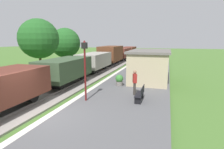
# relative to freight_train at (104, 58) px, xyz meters

# --- Properties ---
(ground_plane) EXTENTS (160.00, 160.00, 0.00)m
(ground_plane) POSITION_rel_freight_train_xyz_m (2.40, -16.38, -1.45)
(ground_plane) COLOR #47702D
(platform_slab) EXTENTS (6.00, 60.00, 0.25)m
(platform_slab) POSITION_rel_freight_train_xyz_m (5.60, -16.38, -1.33)
(platform_slab) COLOR #565659
(platform_slab) RESTS_ON ground
(platform_edge_stripe) EXTENTS (0.36, 60.00, 0.01)m
(platform_edge_stripe) POSITION_rel_freight_train_xyz_m (2.80, -16.38, -1.20)
(platform_edge_stripe) COLOR silver
(platform_edge_stripe) RESTS_ON platform_slab
(track_ballast) EXTENTS (3.80, 60.00, 0.12)m
(track_ballast) POSITION_rel_freight_train_xyz_m (-0.00, -16.38, -1.39)
(track_ballast) COLOR gray
(track_ballast) RESTS_ON ground
(rail_near) EXTENTS (0.07, 60.00, 0.14)m
(rail_near) POSITION_rel_freight_train_xyz_m (0.72, -16.38, -1.26)
(rail_near) COLOR slate
(rail_near) RESTS_ON track_ballast
(freight_train) EXTENTS (2.50, 39.20, 2.72)m
(freight_train) POSITION_rel_freight_train_xyz_m (0.00, 0.00, 0.00)
(freight_train) COLOR brown
(freight_train) RESTS_ON rail_near
(station_hut) EXTENTS (3.50, 5.80, 2.78)m
(station_hut) POSITION_rel_freight_train_xyz_m (6.80, -6.78, 0.20)
(station_hut) COLOR tan
(station_hut) RESTS_ON platform_slab
(bench_near_hut) EXTENTS (0.42, 1.50, 0.91)m
(bench_near_hut) POSITION_rel_freight_train_xyz_m (6.83, -12.80, -0.73)
(bench_near_hut) COLOR black
(bench_near_hut) RESTS_ON platform_slab
(bench_down_platform) EXTENTS (0.42, 1.50, 0.91)m
(bench_down_platform) POSITION_rel_freight_train_xyz_m (6.83, -1.32, -0.73)
(bench_down_platform) COLOR black
(bench_down_platform) RESTS_ON platform_slab
(person_waiting) EXTENTS (0.35, 0.44, 1.71)m
(person_waiting) POSITION_rel_freight_train_xyz_m (6.26, -11.63, -0.27)
(person_waiting) COLOR #38332D
(person_waiting) RESTS_ON platform_slab
(potted_planter) EXTENTS (0.64, 0.64, 0.92)m
(potted_planter) POSITION_rel_freight_train_xyz_m (4.61, -9.41, -0.73)
(potted_planter) COLOR slate
(potted_planter) RESTS_ON platform_slab
(lamp_post_near) EXTENTS (0.28, 0.28, 3.70)m
(lamp_post_near) POSITION_rel_freight_train_xyz_m (3.57, -13.66, 1.35)
(lamp_post_near) COLOR #591414
(lamp_post_near) RESTS_ON platform_slab
(tree_trackside_far) EXTENTS (4.53, 4.53, 6.33)m
(tree_trackside_far) POSITION_rel_freight_train_xyz_m (-5.95, -5.56, 2.61)
(tree_trackside_far) COLOR #4C3823
(tree_trackside_far) RESTS_ON ground
(tree_field_left) EXTENTS (4.43, 4.43, 5.69)m
(tree_field_left) POSITION_rel_freight_train_xyz_m (-6.53, 1.14, 2.02)
(tree_field_left) COLOR #4C3823
(tree_field_left) RESTS_ON ground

